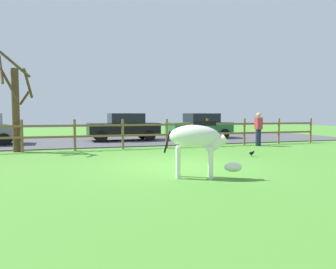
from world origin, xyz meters
name	(u,v)px	position (x,y,z in m)	size (l,w,h in m)	color
ground_plane	(171,165)	(0.00, 0.00, 0.00)	(60.00, 60.00, 0.00)	#47842D
parking_asphalt	(121,140)	(0.00, 9.30, 0.03)	(28.00, 7.40, 0.05)	#47474C
paddock_fence	(123,132)	(-0.63, 5.00, 0.77)	(20.86, 0.11, 1.35)	brown
bare_tree	(16,104)	(-5.01, 5.25, 1.98)	(1.33, 1.26, 4.05)	#513A23
zebra	(198,141)	(0.03, -1.98, 0.93)	(1.84, 0.99, 1.41)	white
crow_on_grass	(252,153)	(3.49, 1.03, 0.13)	(0.21, 0.10, 0.20)	black
parked_car_black	(124,127)	(0.14, 9.00, 0.84)	(4.06, 1.99, 1.56)	black
parked_car_green	(200,126)	(5.01, 9.31, 0.84)	(4.09, 2.06, 1.56)	#236B38
visitor_near_fence	(258,128)	(5.99, 4.35, 0.91)	(0.40, 0.30, 1.64)	#232847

